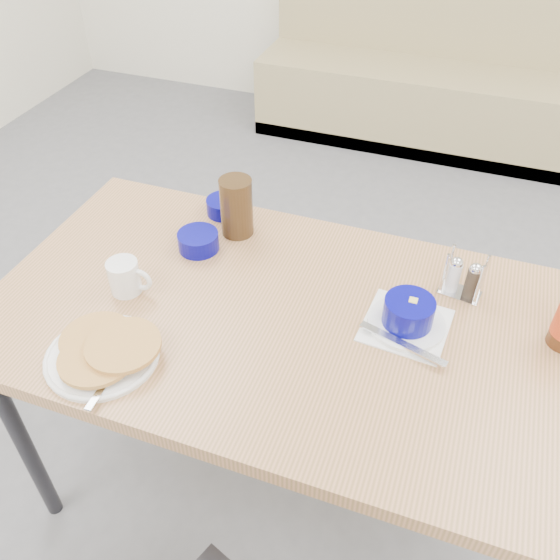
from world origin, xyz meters
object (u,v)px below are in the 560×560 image
(booth_bench, at_px, (425,79))
(dining_table, at_px, (277,331))
(creamer_bowl, at_px, (224,206))
(condiment_caddy, at_px, (462,280))
(grits_setting, at_px, (408,316))
(amber_tumbler, at_px, (237,207))
(butter_bowl, at_px, (198,241))
(pancake_plate, at_px, (104,351))
(coffee_mug, at_px, (126,277))

(booth_bench, distance_m, dining_table, 2.56)
(creamer_bowl, relative_size, condiment_caddy, 0.84)
(grits_setting, relative_size, amber_tumbler, 1.29)
(butter_bowl, relative_size, amber_tumbler, 0.66)
(dining_table, height_order, condiment_caddy, condiment_caddy)
(dining_table, bearing_deg, grits_setting, 11.34)
(dining_table, bearing_deg, condiment_caddy, 28.69)
(pancake_plate, height_order, condiment_caddy, condiment_caddy)
(butter_bowl, xyz_separation_m, amber_tumbler, (0.07, 0.10, 0.06))
(dining_table, distance_m, pancake_plate, 0.41)
(dining_table, relative_size, pancake_plate, 5.28)
(pancake_plate, relative_size, butter_bowl, 2.42)
(condiment_caddy, bearing_deg, butter_bowl, -165.14)
(creamer_bowl, bearing_deg, pancake_plate, -91.95)
(creamer_bowl, xyz_separation_m, amber_tumbler, (0.07, -0.07, 0.06))
(amber_tumbler, xyz_separation_m, condiment_caddy, (0.61, -0.05, -0.04))
(booth_bench, height_order, creamer_bowl, booth_bench)
(coffee_mug, xyz_separation_m, butter_bowl, (0.09, 0.21, -0.02))
(coffee_mug, bearing_deg, grits_setting, 9.29)
(butter_bowl, height_order, condiment_caddy, condiment_caddy)
(butter_bowl, distance_m, condiment_caddy, 0.69)
(booth_bench, bearing_deg, butter_bowl, -96.82)
(booth_bench, bearing_deg, grits_setting, -83.15)
(butter_bowl, bearing_deg, coffee_mug, -113.15)
(dining_table, distance_m, amber_tumbler, 0.37)
(booth_bench, xyz_separation_m, amber_tumbler, (-0.21, -2.27, 0.49))
(booth_bench, xyz_separation_m, coffee_mug, (-0.37, -2.58, 0.46))
(grits_setting, xyz_separation_m, amber_tumbler, (-0.51, 0.21, 0.05))
(pancake_plate, xyz_separation_m, coffee_mug, (-0.07, 0.21, 0.03))
(creamer_bowl, xyz_separation_m, butter_bowl, (0.00, -0.18, 0.00))
(dining_table, xyz_separation_m, pancake_plate, (-0.31, -0.26, 0.08))
(dining_table, distance_m, condiment_caddy, 0.47)
(butter_bowl, bearing_deg, pancake_plate, -93.29)
(booth_bench, xyz_separation_m, pancake_plate, (-0.31, -2.79, 0.43))
(dining_table, bearing_deg, pancake_plate, -139.84)
(dining_table, height_order, amber_tumbler, amber_tumbler)
(creamer_bowl, bearing_deg, grits_setting, -25.61)
(creamer_bowl, height_order, amber_tumbler, amber_tumbler)
(pancake_plate, height_order, coffee_mug, coffee_mug)
(booth_bench, relative_size, butter_bowl, 17.35)
(pancake_plate, relative_size, grits_setting, 1.23)
(creamer_bowl, bearing_deg, amber_tumbler, -44.72)
(coffee_mug, bearing_deg, pancake_plate, -72.33)
(dining_table, height_order, butter_bowl, butter_bowl)
(pancake_plate, distance_m, amber_tumbler, 0.54)
(butter_bowl, height_order, amber_tumbler, amber_tumbler)
(condiment_caddy, bearing_deg, creamer_bowl, -179.83)
(dining_table, bearing_deg, amber_tumbler, 128.68)
(coffee_mug, bearing_deg, creamer_bowl, 77.41)
(creamer_bowl, distance_m, amber_tumbler, 0.12)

